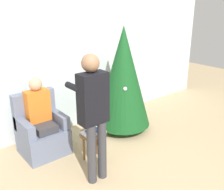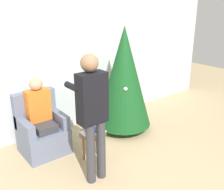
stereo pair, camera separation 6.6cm
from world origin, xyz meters
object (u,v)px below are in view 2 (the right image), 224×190
object	(u,v)px
armchair	(42,132)
person_seated	(41,113)
person_standing	(92,109)
side_stool	(93,137)
christmas_tree	(124,77)

from	to	relation	value
armchair	person_seated	xyz separation A→B (m)	(0.00, -0.03, 0.33)
person_standing	side_stool	distance (m)	0.78
christmas_tree	side_stool	bearing A→B (deg)	-154.18
christmas_tree	person_seated	xyz separation A→B (m)	(-1.54, 0.18, -0.36)
person_standing	side_stool	size ratio (longest dim) A/B	3.79
christmas_tree	side_stool	size ratio (longest dim) A/B	4.27
armchair	person_standing	distance (m)	1.31
person_seated	person_standing	distance (m)	1.14
armchair	person_seated	world-z (taller)	person_seated
christmas_tree	side_stool	world-z (taller)	christmas_tree
christmas_tree	person_standing	size ratio (longest dim) A/B	1.13
christmas_tree	person_standing	world-z (taller)	christmas_tree
person_seated	side_stool	xyz separation A→B (m)	(0.51, -0.68, -0.29)
person_seated	person_standing	world-z (taller)	person_standing
armchair	person_standing	world-z (taller)	person_standing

